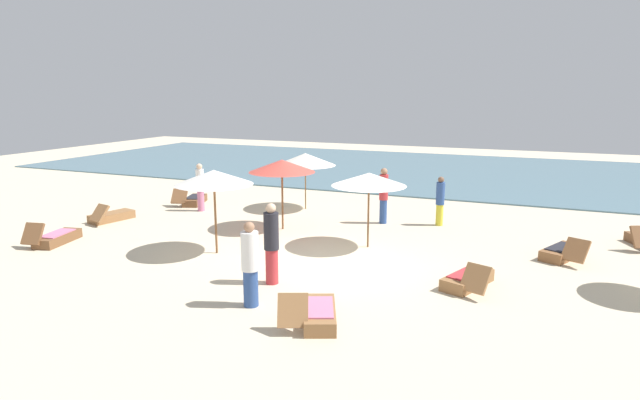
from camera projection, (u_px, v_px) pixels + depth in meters
name	position (u px, v px, depth m)	size (l,w,h in m)	color
ground_plane	(342.00, 260.00, 14.17)	(60.00, 60.00, 0.00)	beige
ocean_water	(448.00, 171.00, 29.52)	(48.00, 16.00, 0.06)	slate
umbrella_0	(282.00, 166.00, 16.91)	(2.13, 2.13, 2.28)	brown
umbrella_1	(214.00, 177.00, 14.34)	(2.13, 2.13, 2.33)	brown
umbrella_3	(305.00, 159.00, 19.90)	(2.29, 2.29, 2.13)	olive
umbrella_4	(369.00, 179.00, 14.93)	(2.13, 2.13, 2.17)	brown
lounger_0	(111.00, 216.00, 18.35)	(0.94, 1.77, 0.69)	olive
lounger_1	(468.00, 280.00, 12.18)	(1.14, 1.76, 0.72)	olive
lounger_2	(317.00, 314.00, 10.31)	(1.18, 1.74, 0.74)	olive
lounger_3	(55.00, 238.00, 15.64)	(0.91, 1.73, 0.73)	brown
lounger_5	(563.00, 252.00, 14.25)	(1.23, 1.77, 0.70)	brown
lounger_6	(193.00, 200.00, 21.09)	(1.10, 1.79, 0.68)	brown
person_0	(440.00, 201.00, 17.64)	(0.37, 0.37, 1.65)	yellow
person_2	(384.00, 195.00, 17.89)	(0.41, 0.41, 1.89)	#2D4C8C
person_3	(271.00, 243.00, 12.25)	(0.45, 0.45, 1.92)	#BF3338
person_4	(250.00, 264.00, 10.96)	(0.47, 0.47, 1.81)	#2D4C8C
person_5	(200.00, 187.00, 19.76)	(0.39, 0.39, 1.79)	#D17299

